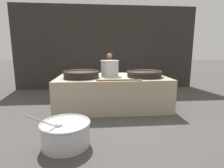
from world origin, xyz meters
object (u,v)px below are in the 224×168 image
(giant_wok_near, at_px, (81,74))
(cook, at_px, (109,73))
(giant_wok_far, at_px, (144,74))
(stock_pot, at_px, (110,68))
(prep_bowl_vegetables, at_px, (66,132))

(giant_wok_near, height_order, cook, cook)
(giant_wok_near, distance_m, cook, 1.81)
(giant_wok_far, relative_size, stock_pot, 1.82)
(stock_pot, height_order, cook, cook)
(cook, bearing_deg, stock_pot, 90.35)
(giant_wok_near, distance_m, giant_wok_far, 1.78)
(stock_pot, xyz_separation_m, cook, (0.08, 1.30, -0.30))
(prep_bowl_vegetables, bearing_deg, cook, 73.66)
(giant_wok_near, distance_m, prep_bowl_vegetables, 2.09)
(cook, relative_size, prep_bowl_vegetables, 1.62)
(cook, bearing_deg, prep_bowl_vegetables, 77.58)
(giant_wok_far, distance_m, prep_bowl_vegetables, 2.84)
(stock_pot, bearing_deg, cook, 86.43)
(giant_wok_near, relative_size, stock_pot, 1.79)
(giant_wok_near, relative_size, giant_wok_far, 0.99)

